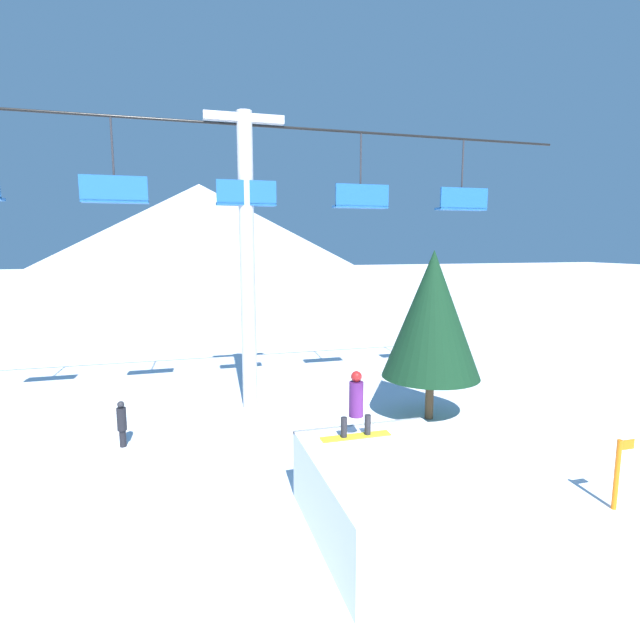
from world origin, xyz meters
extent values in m
plane|color=white|center=(0.00, 0.00, 0.00)|extent=(220.00, 220.00, 0.00)
cone|color=silver|center=(0.00, 84.93, 7.80)|extent=(60.65, 60.65, 15.60)
cube|color=white|center=(-1.03, 0.26, 0.72)|extent=(2.89, 3.75, 1.44)
cube|color=silver|center=(-1.03, 2.08, 1.41)|extent=(2.89, 0.10, 0.06)
cube|color=yellow|center=(-1.36, 1.45, 1.45)|extent=(1.43, 0.26, 0.03)
cylinder|color=black|center=(-1.61, 1.45, 1.67)|extent=(0.13, 0.13, 0.40)
cylinder|color=black|center=(-1.11, 1.45, 1.67)|extent=(0.13, 0.13, 0.40)
cylinder|color=#471956|center=(-1.36, 1.45, 2.22)|extent=(0.28, 0.28, 0.70)
sphere|color=maroon|center=(-1.36, 1.45, 2.68)|extent=(0.22, 0.22, 0.22)
cylinder|color=#B2B2B7|center=(-2.49, 8.19, 4.58)|extent=(0.47, 0.47, 9.15)
cube|color=#B2B2B7|center=(-2.49, 8.19, 8.95)|extent=(2.40, 0.24, 0.24)
cylinder|color=black|center=(-2.49, 8.19, 8.75)|extent=(21.89, 0.08, 0.08)
cylinder|color=#28282D|center=(-6.21, 8.19, 7.59)|extent=(0.06, 0.06, 2.32)
cube|color=#195199|center=(-6.21, 8.19, 6.43)|extent=(1.80, 0.44, 0.08)
cube|color=#195199|center=(-6.21, 8.01, 6.78)|extent=(1.80, 0.08, 0.70)
cylinder|color=#28282D|center=(-2.49, 8.19, 7.59)|extent=(0.06, 0.06, 2.32)
cube|color=#195199|center=(-2.49, 8.19, 6.43)|extent=(1.80, 0.44, 0.08)
cube|color=#195199|center=(-2.49, 8.01, 6.78)|extent=(1.80, 0.08, 0.70)
cylinder|color=#28282D|center=(1.23, 8.19, 7.59)|extent=(0.06, 0.06, 2.32)
cube|color=#195199|center=(1.23, 8.19, 6.43)|extent=(1.80, 0.44, 0.08)
cube|color=#195199|center=(1.23, 8.01, 6.78)|extent=(1.80, 0.08, 0.70)
cylinder|color=#28282D|center=(4.95, 8.19, 7.59)|extent=(0.06, 0.06, 2.32)
cube|color=#195199|center=(4.95, 8.19, 6.43)|extent=(1.80, 0.44, 0.08)
cube|color=#195199|center=(4.95, 8.01, 6.78)|extent=(1.80, 0.08, 0.70)
cylinder|color=#4C3823|center=(2.54, 5.59, 0.65)|extent=(0.25, 0.25, 1.31)
cone|color=black|center=(2.54, 5.59, 3.19)|extent=(2.91, 2.91, 3.76)
cylinder|color=orange|center=(3.55, -0.15, 0.72)|extent=(0.10, 0.10, 1.45)
cube|color=orange|center=(3.73, -0.15, 1.33)|extent=(0.36, 0.02, 0.20)
cylinder|color=black|center=(-6.16, 5.90, 0.23)|extent=(0.17, 0.17, 0.45)
cylinder|color=black|center=(-6.16, 5.90, 0.75)|extent=(0.24, 0.24, 0.60)
sphere|color=#232328|center=(-6.16, 5.90, 1.14)|extent=(0.18, 0.18, 0.18)
camera|label=1|loc=(-4.67, -7.40, 5.24)|focal=28.00mm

